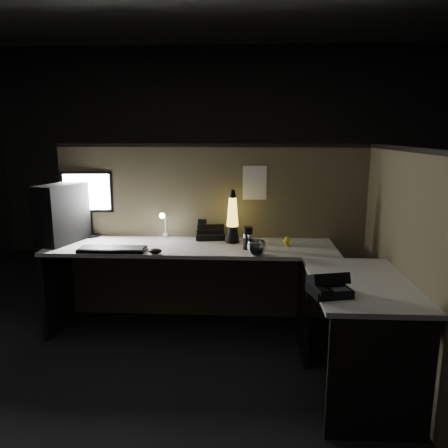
# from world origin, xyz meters

# --- Properties ---
(floor) EXTENTS (6.00, 6.00, 0.00)m
(floor) POSITION_xyz_m (0.00, 0.00, 0.00)
(floor) COLOR black
(floor) RESTS_ON ground
(room_shell) EXTENTS (6.00, 6.00, 6.00)m
(room_shell) POSITION_xyz_m (0.00, 0.00, 1.62)
(room_shell) COLOR silver
(room_shell) RESTS_ON ground
(partition_back) EXTENTS (2.66, 0.06, 1.50)m
(partition_back) POSITION_xyz_m (0.00, 0.93, 0.75)
(partition_back) COLOR brown
(partition_back) RESTS_ON ground
(partition_right) EXTENTS (0.06, 1.66, 1.50)m
(partition_right) POSITION_xyz_m (1.33, 0.10, 0.75)
(partition_right) COLOR brown
(partition_right) RESTS_ON ground
(desk) EXTENTS (2.60, 1.60, 0.73)m
(desk) POSITION_xyz_m (0.18, 0.25, 0.58)
(desk) COLOR #BBB9B1
(desk) RESTS_ON ground
(pc_tower) EXTENTS (0.33, 0.50, 0.48)m
(pc_tower) POSITION_xyz_m (-1.22, 0.65, 0.97)
(pc_tower) COLOR black
(pc_tower) RESTS_ON desk
(monitor) EXTENTS (0.44, 0.19, 0.57)m
(monitor) POSITION_xyz_m (-1.09, 0.89, 1.07)
(monitor) COLOR black
(monitor) RESTS_ON desk
(keyboard) EXTENTS (0.51, 0.18, 0.02)m
(keyboard) POSITION_xyz_m (-0.73, 0.40, 0.74)
(keyboard) COLOR black
(keyboard) RESTS_ON desk
(mouse) EXTENTS (0.10, 0.07, 0.04)m
(mouse) POSITION_xyz_m (-0.39, 0.34, 0.75)
(mouse) COLOR black
(mouse) RESTS_ON desk
(clip_lamp) EXTENTS (0.05, 0.18, 0.24)m
(clip_lamp) POSITION_xyz_m (-0.41, 0.81, 0.87)
(clip_lamp) COLOR silver
(clip_lamp) RESTS_ON desk
(organizer) EXTENTS (0.26, 0.24, 0.17)m
(organizer) POSITION_xyz_m (-0.02, 0.85, 0.77)
(organizer) COLOR black
(organizer) RESTS_ON desk
(lava_lamp) EXTENTS (0.12, 0.12, 0.44)m
(lava_lamp) POSITION_xyz_m (0.18, 0.72, 0.91)
(lava_lamp) COLOR black
(lava_lamp) RESTS_ON desk
(travel_mug) EXTENTS (0.08, 0.08, 0.18)m
(travel_mug) POSITION_xyz_m (0.30, 0.51, 0.82)
(travel_mug) COLOR black
(travel_mug) RESTS_ON desk
(steel_mug) EXTENTS (0.15, 0.15, 0.11)m
(steel_mug) POSITION_xyz_m (0.37, 0.34, 0.78)
(steel_mug) COLOR silver
(steel_mug) RESTS_ON desk
(figurine) EXTENTS (0.06, 0.06, 0.06)m
(figurine) POSITION_xyz_m (0.61, 0.62, 0.78)
(figurine) COLOR yellow
(figurine) RESTS_ON desk
(pinned_paper) EXTENTS (0.20, 0.00, 0.29)m
(pinned_paper) POSITION_xyz_m (0.35, 0.90, 1.20)
(pinned_paper) COLOR white
(pinned_paper) RESTS_ON partition_back
(desk_phone) EXTENTS (0.25, 0.25, 0.13)m
(desk_phone) POSITION_xyz_m (0.76, -0.43, 0.78)
(desk_phone) COLOR black
(desk_phone) RESTS_ON desk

